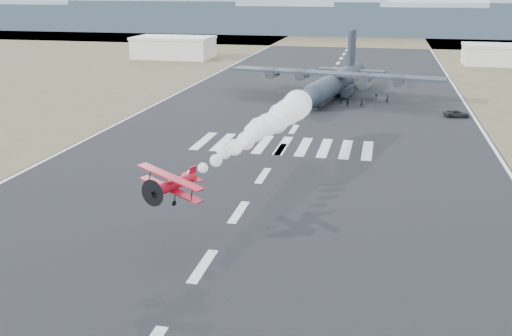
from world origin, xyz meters
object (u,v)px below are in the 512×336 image
(hangar_left, at_px, (174,47))
(crew_g, at_px, (361,103))
(support_vehicle, at_px, (457,114))
(crew_b, at_px, (294,95))
(transport_aircraft, at_px, (336,80))
(crew_d, at_px, (341,99))
(crew_e, at_px, (324,97))
(crew_f, at_px, (306,95))
(hangar_right, at_px, (500,54))
(crew_h, at_px, (347,103))
(crew_c, at_px, (376,98))
(crew_a, at_px, (387,99))
(aerobatic_biplane, at_px, (173,184))

(hangar_left, distance_m, crew_g, 89.41)
(support_vehicle, bearing_deg, crew_b, 62.13)
(transport_aircraft, xyz_separation_m, crew_d, (1.66, -7.65, -2.40))
(crew_b, relative_size, crew_d, 1.00)
(crew_e, bearing_deg, crew_f, -101.01)
(hangar_right, height_order, crew_f, hangar_right)
(support_vehicle, height_order, crew_h, crew_h)
(crew_c, bearing_deg, crew_b, -87.79)
(hangar_left, distance_m, crew_b, 76.71)
(hangar_left, bearing_deg, crew_c, -42.61)
(crew_g, distance_m, crew_h, 2.65)
(support_vehicle, bearing_deg, hangar_right, -23.95)
(hangar_left, xyz_separation_m, hangar_right, (98.00, 5.00, -0.40))
(crew_e, bearing_deg, crew_a, 97.52)
(hangar_right, height_order, crew_g, hangar_right)
(support_vehicle, height_order, crew_b, crew_b)
(aerobatic_biplane, distance_m, crew_b, 70.72)
(crew_f, bearing_deg, crew_g, 118.13)
(crew_f, bearing_deg, crew_e, 125.25)
(crew_b, bearing_deg, crew_e, -162.59)
(hangar_right, bearing_deg, crew_h, -119.07)
(hangar_right, height_order, crew_e, hangar_right)
(transport_aircraft, xyz_separation_m, crew_a, (10.48, -6.03, -2.42))
(crew_c, bearing_deg, crew_d, -65.99)
(hangar_left, distance_m, crew_a, 89.94)
(aerobatic_biplane, bearing_deg, crew_e, 94.75)
(transport_aircraft, xyz_separation_m, crew_b, (-8.02, -5.32, -2.40))
(crew_b, height_order, crew_h, crew_b)
(crew_a, height_order, crew_f, crew_f)
(crew_g, relative_size, crew_h, 1.07)
(crew_a, bearing_deg, crew_e, -173.75)
(hangar_right, relative_size, crew_c, 12.52)
(support_vehicle, bearing_deg, crew_f, 59.28)
(support_vehicle, bearing_deg, aerobatic_biplane, 144.31)
(crew_c, distance_m, crew_h, 7.78)
(transport_aircraft, height_order, crew_e, transport_aircraft)
(crew_d, bearing_deg, support_vehicle, 108.96)
(crew_b, bearing_deg, transport_aircraft, -123.98)
(hangar_right, height_order, crew_b, hangar_right)
(transport_aircraft, xyz_separation_m, crew_h, (3.07, -10.50, -2.50))
(transport_aircraft, bearing_deg, crew_c, -19.64)
(transport_aircraft, relative_size, crew_f, 24.81)
(aerobatic_biplane, xyz_separation_m, crew_a, (17.90, 69.83, -5.08))
(aerobatic_biplane, relative_size, crew_g, 3.84)
(hangar_right, relative_size, transport_aircraft, 0.46)
(hangar_left, xyz_separation_m, crew_g, (61.74, -64.62, -2.57))
(hangar_right, xyz_separation_m, aerobatic_biplane, (-49.38, -135.31, 2.93))
(crew_c, distance_m, crew_f, 13.86)
(hangar_left, xyz_separation_m, crew_c, (64.31, -59.16, -2.59))
(aerobatic_biplane, xyz_separation_m, crew_g, (13.12, 65.69, -5.11))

